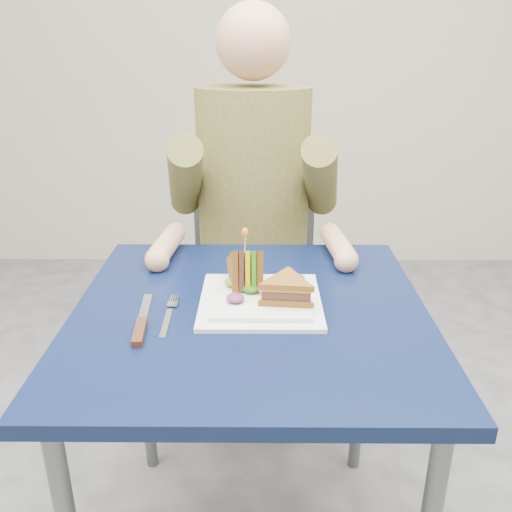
{
  "coord_description": "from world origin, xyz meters",
  "views": [
    {
      "loc": [
        0.02,
        -1.02,
        1.27
      ],
      "look_at": [
        0.01,
        0.07,
        0.82
      ],
      "focal_mm": 38.0,
      "sensor_mm": 36.0,
      "label": 1
    }
  ],
  "objects_px": {
    "plate": "(260,299)",
    "fork": "(169,316)",
    "diner": "(253,163)",
    "sandwich_flat": "(287,290)",
    "knife": "(141,327)",
    "sandwich_upright": "(245,272)",
    "table": "(250,341)",
    "chair": "(254,263)"
  },
  "relations": [
    {
      "from": "table",
      "to": "knife",
      "type": "bearing_deg",
      "value": -156.97
    },
    {
      "from": "sandwich_flat",
      "to": "diner",
      "type": "bearing_deg",
      "value": 97.59
    },
    {
      "from": "sandwich_upright",
      "to": "fork",
      "type": "bearing_deg",
      "value": -145.08
    },
    {
      "from": "sandwich_flat",
      "to": "fork",
      "type": "height_order",
      "value": "sandwich_flat"
    },
    {
      "from": "sandwich_upright",
      "to": "fork",
      "type": "xyz_separation_m",
      "value": [
        -0.16,
        -0.11,
        -0.05
      ]
    },
    {
      "from": "fork",
      "to": "knife",
      "type": "relative_size",
      "value": 0.81
    },
    {
      "from": "table",
      "to": "fork",
      "type": "height_order",
      "value": "fork"
    },
    {
      "from": "diner",
      "to": "plate",
      "type": "distance_m",
      "value": 0.58
    },
    {
      "from": "sandwich_upright",
      "to": "fork",
      "type": "height_order",
      "value": "sandwich_upright"
    },
    {
      "from": "plate",
      "to": "knife",
      "type": "distance_m",
      "value": 0.26
    },
    {
      "from": "sandwich_upright",
      "to": "knife",
      "type": "distance_m",
      "value": 0.26
    },
    {
      "from": "table",
      "to": "fork",
      "type": "relative_size",
      "value": 4.18
    },
    {
      "from": "chair",
      "to": "plate",
      "type": "bearing_deg",
      "value": -88.13
    },
    {
      "from": "table",
      "to": "diner",
      "type": "bearing_deg",
      "value": 90.0
    },
    {
      "from": "plate",
      "to": "sandwich_flat",
      "type": "distance_m",
      "value": 0.07
    },
    {
      "from": "sandwich_flat",
      "to": "fork",
      "type": "distance_m",
      "value": 0.25
    },
    {
      "from": "sandwich_flat",
      "to": "fork",
      "type": "bearing_deg",
      "value": -170.98
    },
    {
      "from": "diner",
      "to": "sandwich_flat",
      "type": "distance_m",
      "value": 0.6
    },
    {
      "from": "knife",
      "to": "diner",
      "type": "bearing_deg",
      "value": 72.14
    },
    {
      "from": "table",
      "to": "plate",
      "type": "height_order",
      "value": "plate"
    },
    {
      "from": "sandwich_upright",
      "to": "fork",
      "type": "distance_m",
      "value": 0.2
    },
    {
      "from": "chair",
      "to": "diner",
      "type": "xyz_separation_m",
      "value": [
        -0.0,
        -0.11,
        0.37
      ]
    },
    {
      "from": "plate",
      "to": "sandwich_upright",
      "type": "height_order",
      "value": "sandwich_upright"
    },
    {
      "from": "plate",
      "to": "knife",
      "type": "relative_size",
      "value": 1.17
    },
    {
      "from": "fork",
      "to": "knife",
      "type": "bearing_deg",
      "value": -132.31
    },
    {
      "from": "diner",
      "to": "plate",
      "type": "bearing_deg",
      "value": -87.74
    },
    {
      "from": "chair",
      "to": "plate",
      "type": "relative_size",
      "value": 3.58
    },
    {
      "from": "table",
      "to": "diner",
      "type": "distance_m",
      "value": 0.63
    },
    {
      "from": "table",
      "to": "sandwich_flat",
      "type": "distance_m",
      "value": 0.15
    },
    {
      "from": "diner",
      "to": "sandwich_upright",
      "type": "distance_m",
      "value": 0.52
    },
    {
      "from": "diner",
      "to": "sandwich_flat",
      "type": "bearing_deg",
      "value": -82.41
    },
    {
      "from": "plate",
      "to": "fork",
      "type": "xyz_separation_m",
      "value": [
        -0.19,
        -0.06,
        -0.01
      ]
    },
    {
      "from": "chair",
      "to": "diner",
      "type": "bearing_deg",
      "value": -90.0
    },
    {
      "from": "diner",
      "to": "sandwich_flat",
      "type": "xyz_separation_m",
      "value": [
        0.08,
        -0.58,
        -0.14
      ]
    },
    {
      "from": "sandwich_upright",
      "to": "knife",
      "type": "xyz_separation_m",
      "value": [
        -0.2,
        -0.16,
        -0.05
      ]
    },
    {
      "from": "plate",
      "to": "fork",
      "type": "distance_m",
      "value": 0.2
    },
    {
      "from": "table",
      "to": "fork",
      "type": "bearing_deg",
      "value": -166.67
    },
    {
      "from": "sandwich_upright",
      "to": "table",
      "type": "bearing_deg",
      "value": -80.16
    },
    {
      "from": "sandwich_flat",
      "to": "fork",
      "type": "xyz_separation_m",
      "value": [
        -0.24,
        -0.04,
        -0.04
      ]
    },
    {
      "from": "table",
      "to": "knife",
      "type": "xyz_separation_m",
      "value": [
        -0.21,
        -0.09,
        0.09
      ]
    },
    {
      "from": "chair",
      "to": "fork",
      "type": "distance_m",
      "value": 0.77
    },
    {
      "from": "diner",
      "to": "fork",
      "type": "relative_size",
      "value": 4.16
    }
  ]
}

